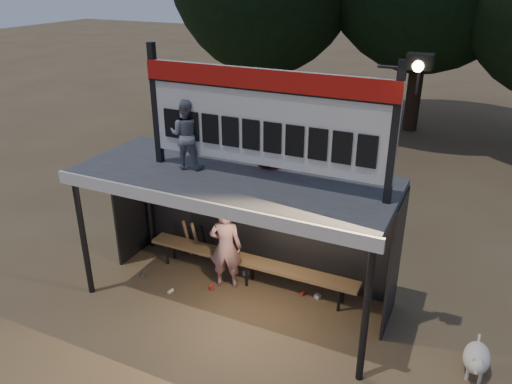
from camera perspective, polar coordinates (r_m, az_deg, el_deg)
ground at (r=8.84m, az=-2.33°, el=-12.07°), size 80.00×80.00×0.00m
player at (r=8.77m, az=-3.48°, el=-6.29°), size 0.65×0.52×1.56m
child_a at (r=7.86m, az=-7.94°, el=6.54°), size 0.61×0.52×1.10m
child_b at (r=7.84m, az=1.56°, el=6.61°), size 0.56×0.40×1.07m
dugout_shelter at (r=8.08m, az=-1.75°, el=-0.51°), size 5.10×2.08×2.32m
scoreboard_assembly at (r=7.13m, az=1.21°, el=8.76°), size 4.10×0.27×1.99m
bench at (r=9.00m, az=-0.75°, el=-7.97°), size 4.00×0.35×0.48m
dog at (r=7.90m, az=23.90°, el=-17.05°), size 0.36×0.81×0.49m
bats at (r=9.74m, az=-6.85°, el=-5.47°), size 0.48×0.33×0.84m
litter at (r=9.08m, az=-2.76°, el=-10.65°), size 3.25×1.21×0.08m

